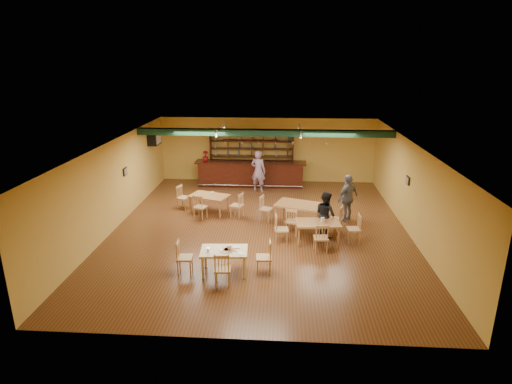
# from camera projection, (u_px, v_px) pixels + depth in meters

# --- Properties ---
(floor) EXTENTS (12.00, 12.00, 0.00)m
(floor) POSITION_uv_depth(u_px,v_px,m) (260.00, 229.00, 14.61)
(floor) COLOR #592E19
(floor) RESTS_ON ground
(ceiling_beam) EXTENTS (10.00, 0.30, 0.25)m
(ceiling_beam) POSITION_uv_depth(u_px,v_px,m) (264.00, 133.00, 16.39)
(ceiling_beam) COLOR #103220
(ceiling_beam) RESTS_ON ceiling
(track_rail_left) EXTENTS (0.05, 2.50, 0.05)m
(track_rail_left) POSITION_uv_depth(u_px,v_px,m) (220.00, 128.00, 17.05)
(track_rail_left) COLOR silver
(track_rail_left) RESTS_ON ceiling
(track_rail_right) EXTENTS (0.05, 2.50, 0.05)m
(track_rail_right) POSITION_uv_depth(u_px,v_px,m) (300.00, 129.00, 16.85)
(track_rail_right) COLOR silver
(track_rail_right) RESTS_ON ceiling
(ac_unit) EXTENTS (0.34, 0.70, 0.48)m
(ac_unit) POSITION_uv_depth(u_px,v_px,m) (154.00, 138.00, 18.18)
(ac_unit) COLOR silver
(ac_unit) RESTS_ON wall_left
(picture_left) EXTENTS (0.04, 0.34, 0.28)m
(picture_left) POSITION_uv_depth(u_px,v_px,m) (125.00, 172.00, 15.35)
(picture_left) COLOR black
(picture_left) RESTS_ON wall_left
(picture_right) EXTENTS (0.04, 0.34, 0.28)m
(picture_right) POSITION_uv_depth(u_px,v_px,m) (408.00, 180.00, 14.26)
(picture_right) COLOR black
(picture_right) RESTS_ON wall_right
(bar_counter) EXTENTS (5.03, 0.85, 1.13)m
(bar_counter) POSITION_uv_depth(u_px,v_px,m) (251.00, 174.00, 19.37)
(bar_counter) COLOR black
(bar_counter) RESTS_ON ground
(back_bar_hutch) EXTENTS (3.89, 0.40, 2.28)m
(back_bar_hutch) POSITION_uv_depth(u_px,v_px,m) (252.00, 158.00, 19.80)
(back_bar_hutch) COLOR black
(back_bar_hutch) RESTS_ON ground
(poinsettia) EXTENTS (0.34, 0.34, 0.47)m
(poinsettia) POSITION_uv_depth(u_px,v_px,m) (205.00, 156.00, 19.26)
(poinsettia) COLOR maroon
(poinsettia) RESTS_ON bar_counter
(dining_table_a) EXTENTS (1.61, 1.27, 0.70)m
(dining_table_a) POSITION_uv_depth(u_px,v_px,m) (209.00, 204.00, 16.03)
(dining_table_a) COLOR #AF723E
(dining_table_a) RESTS_ON ground
(dining_table_b) EXTENTS (1.87, 1.48, 0.82)m
(dining_table_b) POSITION_uv_depth(u_px,v_px,m) (300.00, 215.00, 14.74)
(dining_table_b) COLOR #AF723E
(dining_table_b) RESTS_ON ground
(dining_table_d) EXTENTS (1.46, 0.94, 0.70)m
(dining_table_d) POSITION_uv_depth(u_px,v_px,m) (317.00, 232.00, 13.46)
(dining_table_d) COLOR #AF723E
(dining_table_d) RESTS_ON ground
(near_table) EXTENTS (1.32, 0.90, 0.68)m
(near_table) POSITION_uv_depth(u_px,v_px,m) (224.00, 261.00, 11.57)
(near_table) COLOR beige
(near_table) RESTS_ON ground
(pizza_tray) EXTENTS (0.50, 0.50, 0.01)m
(pizza_tray) POSITION_uv_depth(u_px,v_px,m) (227.00, 250.00, 11.46)
(pizza_tray) COLOR silver
(pizza_tray) RESTS_ON near_table
(parmesan_shaker) EXTENTS (0.08, 0.08, 0.11)m
(parmesan_shaker) POSITION_uv_depth(u_px,v_px,m) (208.00, 250.00, 11.34)
(parmesan_shaker) COLOR #EAE5C6
(parmesan_shaker) RESTS_ON near_table
(napkin_stack) EXTENTS (0.22, 0.17, 0.03)m
(napkin_stack) POSITION_uv_depth(u_px,v_px,m) (236.00, 247.00, 11.61)
(napkin_stack) COLOR white
(napkin_stack) RESTS_ON near_table
(pizza_server) EXTENTS (0.29, 0.29, 0.00)m
(pizza_server) POSITION_uv_depth(u_px,v_px,m) (232.00, 249.00, 11.49)
(pizza_server) COLOR silver
(pizza_server) RESTS_ON pizza_tray
(side_plate) EXTENTS (0.23, 0.23, 0.01)m
(side_plate) POSITION_uv_depth(u_px,v_px,m) (242.00, 253.00, 11.26)
(side_plate) COLOR white
(side_plate) RESTS_ON near_table
(patron_bar) EXTENTS (0.77, 0.63, 1.83)m
(patron_bar) POSITION_uv_depth(u_px,v_px,m) (258.00, 171.00, 18.46)
(patron_bar) COLOR #88479B
(patron_bar) RESTS_ON ground
(patron_right_a) EXTENTS (0.90, 0.94, 1.53)m
(patron_right_a) POSITION_uv_depth(u_px,v_px,m) (325.00, 214.00, 13.82)
(patron_right_a) COLOR black
(patron_right_a) RESTS_ON ground
(patron_right_b) EXTENTS (1.03, 1.00, 1.73)m
(patron_right_b) POSITION_uv_depth(u_px,v_px,m) (348.00, 198.00, 15.12)
(patron_right_b) COLOR slate
(patron_right_b) RESTS_ON ground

